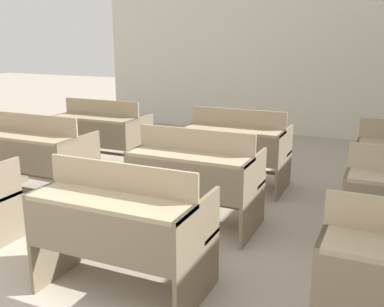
{
  "coord_description": "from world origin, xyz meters",
  "views": [
    {
      "loc": [
        1.8,
        -1.13,
        1.71
      ],
      "look_at": [
        0.35,
        2.1,
        0.78
      ],
      "focal_mm": 42.0,
      "sensor_mm": 36.0,
      "label": 1
    }
  ],
  "objects_px": {
    "bench_front_center": "(122,226)",
    "bench_second_left": "(36,155)",
    "bench_third_left": "(102,133)",
    "bench_third_center": "(237,147)",
    "bench_second_center": "(195,177)"
  },
  "relations": [
    {
      "from": "bench_front_center",
      "to": "bench_second_left",
      "type": "bearing_deg",
      "value": 147.02
    },
    {
      "from": "bench_second_left",
      "to": "bench_third_left",
      "type": "bearing_deg",
      "value": 89.88
    },
    {
      "from": "bench_third_left",
      "to": "bench_third_center",
      "type": "bearing_deg",
      "value": 0.3
    },
    {
      "from": "bench_third_left",
      "to": "bench_second_left",
      "type": "bearing_deg",
      "value": -90.12
    },
    {
      "from": "bench_second_left",
      "to": "bench_third_center",
      "type": "height_order",
      "value": "same"
    },
    {
      "from": "bench_second_left",
      "to": "bench_second_center",
      "type": "height_order",
      "value": "same"
    },
    {
      "from": "bench_third_left",
      "to": "bench_second_center",
      "type": "bearing_deg",
      "value": -32.87
    },
    {
      "from": "bench_second_center",
      "to": "bench_third_center",
      "type": "height_order",
      "value": "same"
    },
    {
      "from": "bench_second_center",
      "to": "bench_front_center",
      "type": "bearing_deg",
      "value": -90.28
    },
    {
      "from": "bench_second_center",
      "to": "bench_third_center",
      "type": "distance_m",
      "value": 1.21
    },
    {
      "from": "bench_second_center",
      "to": "bench_third_left",
      "type": "bearing_deg",
      "value": 147.13
    },
    {
      "from": "bench_second_center",
      "to": "bench_third_left",
      "type": "distance_m",
      "value": 2.2
    },
    {
      "from": "bench_second_left",
      "to": "bench_third_left",
      "type": "distance_m",
      "value": 1.19
    },
    {
      "from": "bench_front_center",
      "to": "bench_second_left",
      "type": "height_order",
      "value": "same"
    },
    {
      "from": "bench_second_left",
      "to": "bench_third_center",
      "type": "relative_size",
      "value": 1.0
    }
  ]
}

